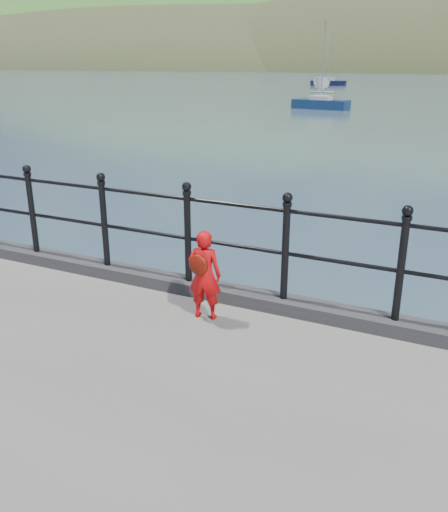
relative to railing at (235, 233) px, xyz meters
The scene contains 7 objects.
ground 1.83m from the railing, 90.00° to the left, with size 600.00×600.00×0.00m, color #2D4251.
kerb 0.75m from the railing, 140.53° to the right, with size 60.00×0.30×0.15m, color #28282B.
railing is the anchor object (origin of this frame).
child 0.63m from the railing, 101.41° to the right, with size 0.40×0.33×0.99m.
launch_white 61.12m from the railing, 105.12° to the left, with size 1.82×4.85×1.87m, color white.
sailboat_port 38.53m from the railing, 104.65° to the left, with size 4.55×2.00×6.61m.
sailboat_left 79.66m from the railing, 104.63° to the left, with size 5.16×1.87×7.35m.
Camera 1 is at (2.38, -5.37, 3.64)m, focal length 38.00 mm.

